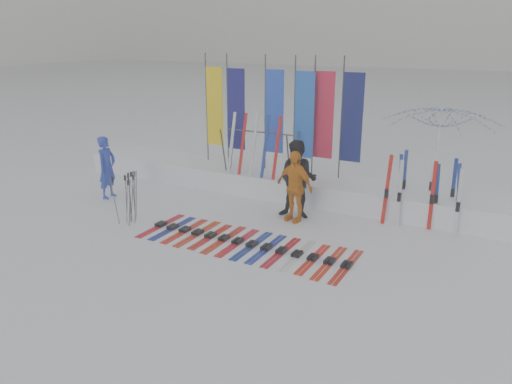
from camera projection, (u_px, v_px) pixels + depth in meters
The scene contains 11 objects.
ground at pixel (210, 259), 10.03m from camera, with size 120.00×120.00×0.00m, color white.
snow_bank at pixel (301, 186), 13.79m from camera, with size 14.00×1.60×0.60m, color white.
person_blue at pixel (107, 167), 13.56m from camera, with size 0.62×0.41×1.71m, color #1F37B9.
person_black at pixel (298, 180), 12.04m from camera, with size 0.93×0.73×1.92m, color black.
person_yellow at pixel (294, 186), 11.85m from camera, with size 1.01×0.42×1.72m, color orange.
tent_canopy at pixel (436, 156), 12.78m from camera, with size 2.92×2.97×2.68m, color white.
ski_row at pixel (245, 243), 10.71m from camera, with size 4.72×1.69×0.07m.
pole_cluster at pixel (130, 198), 11.85m from camera, with size 0.53×0.69×1.24m.
feather_flags at pixel (281, 113), 13.73m from camera, with size 4.83×0.29×3.20m.
ski_rack at pixel (259, 146), 13.63m from camera, with size 2.04×0.80×1.23m.
upright_skis at pixel (424, 190), 11.80m from camera, with size 1.68×1.20×1.69m.
Camera 1 is at (5.16, -7.60, 4.33)m, focal length 35.00 mm.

